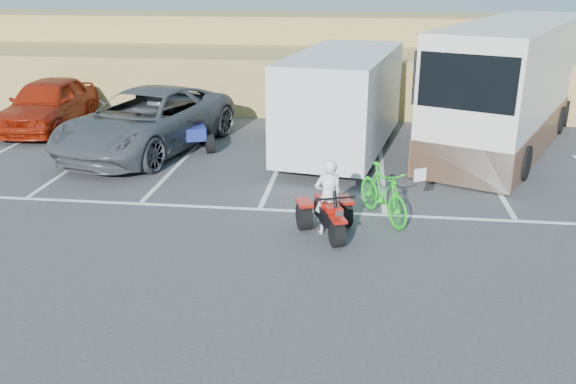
# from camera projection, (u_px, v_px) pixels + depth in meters

# --- Properties ---
(ground) EXTENTS (100.00, 100.00, 0.00)m
(ground) POSITION_uv_depth(u_px,v_px,m) (238.00, 258.00, 11.02)
(ground) COLOR #38383B
(ground) RESTS_ON ground
(parking_stripes) EXTENTS (28.00, 5.16, 0.01)m
(parking_stripes) POSITION_uv_depth(u_px,v_px,m) (306.00, 186.00, 14.71)
(parking_stripes) COLOR white
(parking_stripes) RESTS_ON ground
(grass_embankment) EXTENTS (40.00, 8.50, 3.10)m
(grass_embankment) POSITION_uv_depth(u_px,v_px,m) (312.00, 60.00, 24.96)
(grass_embankment) COLOR olive
(grass_embankment) RESTS_ON ground
(red_trike_atv) EXTENTS (1.52, 1.75, 0.96)m
(red_trike_atv) POSITION_uv_depth(u_px,v_px,m) (329.00, 235.00, 11.95)
(red_trike_atv) COLOR #A61109
(red_trike_atv) RESTS_ON ground
(rider) EXTENTS (0.64, 0.52, 1.52)m
(rider) POSITION_uv_depth(u_px,v_px,m) (328.00, 197.00, 11.83)
(rider) COLOR white
(rider) RESTS_ON ground
(green_dirt_bike) EXTENTS (1.37, 1.94, 1.15)m
(green_dirt_bike) POSITION_uv_depth(u_px,v_px,m) (383.00, 193.00, 12.56)
(green_dirt_bike) COLOR #14BF19
(green_dirt_bike) RESTS_ON ground
(grey_pickup) EXTENTS (4.33, 6.75, 1.73)m
(grey_pickup) POSITION_uv_depth(u_px,v_px,m) (146.00, 121.00, 17.31)
(grey_pickup) COLOR #44464C
(grey_pickup) RESTS_ON ground
(red_car) EXTENTS (2.27, 4.94, 1.64)m
(red_car) POSITION_uv_depth(u_px,v_px,m) (48.00, 104.00, 19.76)
(red_car) COLOR #931B08
(red_car) RESTS_ON ground
(cargo_trailer) EXTENTS (3.43, 6.36, 2.82)m
(cargo_trailer) POSITION_uv_depth(u_px,v_px,m) (343.00, 100.00, 16.85)
(cargo_trailer) COLOR silver
(cargo_trailer) RESTS_ON ground
(rv_motorhome) EXTENTS (6.26, 9.86, 3.49)m
(rv_motorhome) POSITION_uv_depth(u_px,v_px,m) (511.00, 92.00, 17.91)
(rv_motorhome) COLOR silver
(rv_motorhome) RESTS_ON ground
(quad_atv_blue) EXTENTS (1.62, 1.85, 1.00)m
(quad_atv_blue) POSITION_uv_depth(u_px,v_px,m) (192.00, 149.00, 17.72)
(quad_atv_blue) COLOR navy
(quad_atv_blue) RESTS_ON ground
(quad_atv_green) EXTENTS (1.49, 1.79, 1.03)m
(quad_atv_green) POSITION_uv_depth(u_px,v_px,m) (286.00, 138.00, 18.84)
(quad_atv_green) COLOR #155E17
(quad_atv_green) RESTS_ON ground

